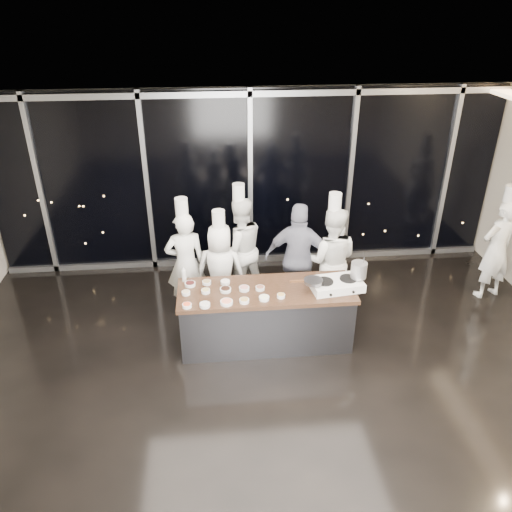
{
  "coord_description": "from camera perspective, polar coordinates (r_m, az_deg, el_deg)",
  "views": [
    {
      "loc": [
        -0.71,
        -4.97,
        4.56
      ],
      "look_at": [
        -0.11,
        1.2,
        1.27
      ],
      "focal_mm": 35.0,
      "sensor_mm": 36.0,
      "label": 1
    }
  ],
  "objects": [
    {
      "name": "chef_side",
      "position": [
        8.98,
        25.8,
        0.79
      ],
      "size": [
        0.72,
        0.57,
        1.96
      ],
      "rotation": [
        0.0,
        0.0,
        3.43
      ],
      "color": "white",
      "rests_on": "ground"
    },
    {
      "name": "prep_bowls",
      "position": [
        6.83,
        -3.61,
        -4.26
      ],
      "size": [
        1.4,
        0.71,
        0.05
      ],
      "color": "white",
      "rests_on": "demo_counter"
    },
    {
      "name": "chef_center",
      "position": [
        8.09,
        -1.9,
        0.9
      ],
      "size": [
        1.01,
        0.89,
        1.98
      ],
      "rotation": [
        0.0,
        0.0,
        3.44
      ],
      "color": "white",
      "rests_on": "ground"
    },
    {
      "name": "chef_far_left",
      "position": [
        7.77,
        -8.05,
        -0.74
      ],
      "size": [
        0.67,
        0.49,
        1.93
      ],
      "rotation": [
        0.0,
        0.0,
        3.28
      ],
      "color": "white",
      "rests_on": "ground"
    },
    {
      "name": "frying_pan",
      "position": [
        6.87,
        6.48,
        -2.87
      ],
      "size": [
        0.47,
        0.3,
        0.04
      ],
      "rotation": [
        0.0,
        0.0,
        0.13
      ],
      "color": "slate",
      "rests_on": "stove"
    },
    {
      "name": "guest",
      "position": [
        7.73,
        4.93,
        -0.35
      ],
      "size": [
        1.15,
        0.73,
        1.82
      ],
      "rotation": [
        0.0,
        0.0,
        2.85
      ],
      "color": "#131936",
      "rests_on": "ground"
    },
    {
      "name": "demo_counter",
      "position": [
        7.2,
        1.12,
        -6.85
      ],
      "size": [
        2.46,
        0.86,
        0.9
      ],
      "color": "#3B3B41",
      "rests_on": "ground"
    },
    {
      "name": "stove",
      "position": [
        7.04,
        9.15,
        -3.19
      ],
      "size": [
        0.76,
        0.52,
        0.14
      ],
      "rotation": [
        0.0,
        0.0,
        0.13
      ],
      "color": "white",
      "rests_on": "demo_counter"
    },
    {
      "name": "room_shell",
      "position": [
        5.55,
        4.16,
        3.24
      ],
      "size": [
        9.02,
        7.02,
        3.21
      ],
      "color": "#BDB5A2",
      "rests_on": "ground"
    },
    {
      "name": "window_wall",
      "position": [
        8.94,
        -0.68,
        8.57
      ],
      "size": [
        8.9,
        0.11,
        3.2
      ],
      "color": "black",
      "rests_on": "ground"
    },
    {
      "name": "stock_pot",
      "position": [
        7.06,
        11.67,
        -1.57
      ],
      "size": [
        0.25,
        0.25,
        0.22
      ],
      "primitive_type": "cylinder",
      "rotation": [
        0.0,
        0.0,
        0.13
      ],
      "color": "#B8B8BA",
      "rests_on": "stove"
    },
    {
      "name": "chef_right",
      "position": [
        7.83,
        8.51,
        -0.4
      ],
      "size": [
        0.99,
        0.86,
        1.98
      ],
      "rotation": [
        0.0,
        0.0,
        2.88
      ],
      "color": "white",
      "rests_on": "ground"
    },
    {
      "name": "chef_left",
      "position": [
        7.69,
        -4.08,
        -1.58
      ],
      "size": [
        0.83,
        0.62,
        1.76
      ],
      "rotation": [
        0.0,
        0.0,
        2.95
      ],
      "color": "white",
      "rests_on": "ground"
    },
    {
      "name": "ground",
      "position": [
        6.78,
        1.98,
        -14.33
      ],
      "size": [
        9.0,
        9.0,
        0.0
      ],
      "primitive_type": "plane",
      "color": "black",
      "rests_on": "ground"
    },
    {
      "name": "squeeze_bottle",
      "position": [
        7.17,
        -8.25,
        -2.08
      ],
      "size": [
        0.06,
        0.06,
        0.23
      ],
      "color": "silver",
      "rests_on": "demo_counter"
    }
  ]
}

